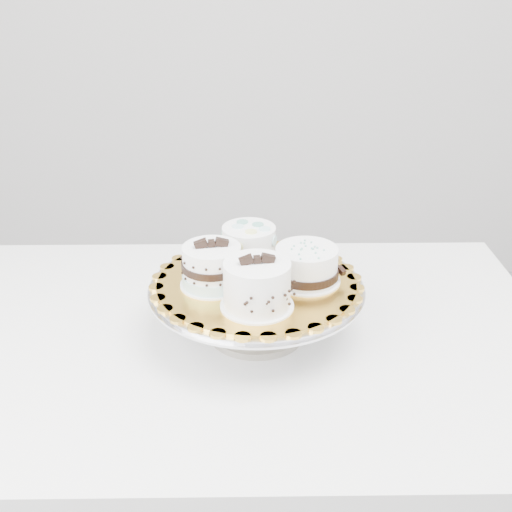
{
  "coord_description": "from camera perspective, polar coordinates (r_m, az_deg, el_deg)",
  "views": [
    {
      "loc": [
        -0.16,
        -0.74,
        1.36
      ],
      "look_at": [
        -0.06,
        0.21,
        0.9
      ],
      "focal_mm": 45.0,
      "sensor_mm": 36.0,
      "label": 1
    }
  ],
  "objects": [
    {
      "name": "cake_dots",
      "position": [
        1.12,
        -0.63,
        0.99
      ],
      "size": [
        0.11,
        0.11,
        0.07
      ],
      "rotation": [
        0.0,
        0.0,
        0.09
      ],
      "color": "white",
      "rests_on": "cake_board"
    },
    {
      "name": "cake_ribbon",
      "position": [
        1.06,
        4.56,
        -0.86
      ],
      "size": [
        0.14,
        0.14,
        0.06
      ],
      "rotation": [
        0.0,
        0.0,
        0.4
      ],
      "color": "white",
      "rests_on": "cake_board"
    },
    {
      "name": "cake_board",
      "position": [
        1.07,
        0.05,
        -2.37
      ],
      "size": [
        0.38,
        0.38,
        0.0
      ],
      "primitive_type": "cylinder",
      "rotation": [
        0.0,
        0.0,
        -0.15
      ],
      "color": "gold",
      "rests_on": "cake_stand"
    },
    {
      "name": "table",
      "position": [
        1.17,
        -1.43,
        -10.56
      ],
      "size": [
        1.17,
        0.83,
        0.75
      ],
      "rotation": [
        0.0,
        0.0,
        -0.09
      ],
      "color": "silver",
      "rests_on": "floor"
    },
    {
      "name": "cake_stand",
      "position": [
        1.09,
        0.05,
        -3.91
      ],
      "size": [
        0.36,
        0.36,
        0.1
      ],
      "color": "gray",
      "rests_on": "table"
    },
    {
      "name": "cake_banded",
      "position": [
        1.05,
        -3.92,
        -1.03
      ],
      "size": [
        0.11,
        0.11,
        0.09
      ],
      "rotation": [
        0.0,
        0.0,
        0.06
      ],
      "color": "white",
      "rests_on": "cake_board"
    },
    {
      "name": "cake_swirl",
      "position": [
        0.98,
        0.09,
        -2.69
      ],
      "size": [
        0.12,
        0.12,
        0.09
      ],
      "rotation": [
        0.0,
        0.0,
        0.08
      ],
      "color": "white",
      "rests_on": "cake_board"
    }
  ]
}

